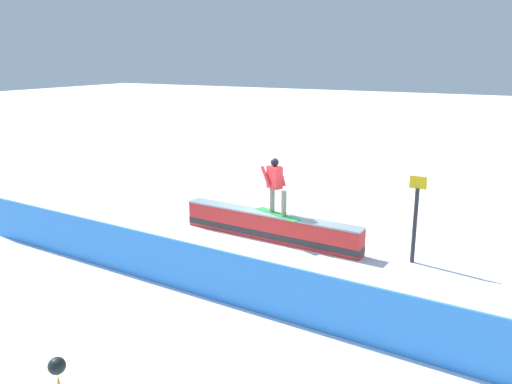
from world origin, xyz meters
TOP-DOWN VIEW (x-y plane):
  - ground_plane at (0.00, 0.00)m, footprint 120.00×120.00m
  - grind_box at (0.00, 0.00)m, footprint 5.33×0.79m
  - snowboarder at (-0.14, -0.03)m, footprint 1.54×0.85m
  - safety_fence at (0.00, 3.76)m, footprint 13.59×0.87m
  - trail_marker at (-3.79, -0.22)m, footprint 0.40×0.10m

SIDE VIEW (x-z plane):
  - ground_plane at x=0.00m, z-range 0.00..0.00m
  - grind_box at x=0.00m, z-range -0.04..0.72m
  - safety_fence at x=0.00m, z-range 0.00..1.11m
  - trail_marker at x=-3.79m, z-range 0.07..2.23m
  - snowboarder at x=-0.14m, z-range 0.82..2.34m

